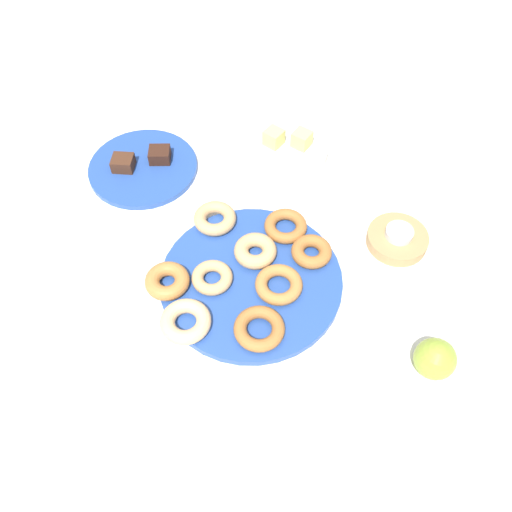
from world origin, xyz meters
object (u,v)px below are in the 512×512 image
at_px(donut_6, 215,218).
at_px(donut_7, 311,252).
at_px(cake_plate, 143,168).
at_px(brownie_far, 160,155).
at_px(donut_plate, 251,280).
at_px(donut_3, 259,329).
at_px(candle_holder, 397,239).
at_px(melon_chunk_left, 274,137).
at_px(donut_0, 279,285).
at_px(donut_4, 167,281).
at_px(melon_chunk_right, 303,139).
at_px(donut_5, 255,251).
at_px(donut_2, 286,226).
at_px(apple, 435,359).
at_px(tealight, 399,233).
at_px(fruit_bowl, 287,152).
at_px(brownie_near, 123,163).
at_px(donut_1, 212,278).
at_px(donut_8, 186,321).

bearing_deg(donut_6, donut_7, -5.98).
bearing_deg(cake_plate, brownie_far, 45.00).
distance_m(donut_plate, donut_3, 0.11).
distance_m(candle_holder, melon_chunk_left, 0.35).
bearing_deg(donut_0, donut_3, -93.96).
height_order(cake_plate, candle_holder, candle_holder).
bearing_deg(donut_4, melon_chunk_right, 71.00).
xyz_separation_m(donut_0, donut_6, (-0.16, 0.11, 0.00)).
xyz_separation_m(donut_5, melon_chunk_right, (0.01, 0.30, 0.02)).
distance_m(donut_7, candle_holder, 0.18).
height_order(donut_2, donut_7, donut_7).
xyz_separation_m(donut_plate, donut_0, (0.05, -0.01, 0.02)).
bearing_deg(donut_5, apple, -19.69).
relative_size(tealight, melon_chunk_left, 1.49).
height_order(donut_2, apple, apple).
relative_size(donut_5, fruit_bowl, 0.45).
height_order(cake_plate, apple, apple).
height_order(cake_plate, fruit_bowl, fruit_bowl).
bearing_deg(donut_plate, donut_2, 77.46).
xyz_separation_m(fruit_bowl, melon_chunk_right, (0.03, 0.01, 0.03)).
bearing_deg(donut_4, tealight, 31.69).
distance_m(donut_2, cake_plate, 0.35).
height_order(donut_0, brownie_near, brownie_near).
relative_size(donut_1, donut_6, 0.90).
distance_m(donut_plate, donut_2, 0.13).
bearing_deg(cake_plate, tealight, -3.42).
relative_size(donut_6, brownie_near, 1.87).
relative_size(donut_1, donut_4, 0.93).
bearing_deg(donut_5, donut_7, 17.41).
bearing_deg(brownie_near, donut_7, -13.61).
distance_m(donut_0, donut_5, 0.09).
relative_size(donut_1, melon_chunk_right, 2.10).
height_order(donut_5, melon_chunk_right, melon_chunk_right).
bearing_deg(brownie_near, apple, -20.90).
distance_m(donut_4, fruit_bowl, 0.42).
xyz_separation_m(donut_plate, donut_3, (0.05, -0.10, 0.02)).
bearing_deg(donut_7, fruit_bowl, 115.08).
bearing_deg(donut_plate, donut_7, 42.17).
relative_size(brownie_near, melon_chunk_right, 1.25).
xyz_separation_m(brownie_far, candle_holder, (0.53, -0.06, -0.01)).
bearing_deg(donut_8, donut_4, 133.21).
distance_m(donut_2, donut_8, 0.28).
bearing_deg(donut_8, fruit_bowl, 84.08).
relative_size(donut_6, brownie_far, 1.87).
height_order(brownie_near, melon_chunk_right, melon_chunk_right).
height_order(donut_6, melon_chunk_left, melon_chunk_left).
height_order(donut_1, fruit_bowl, donut_1).
xyz_separation_m(donut_2, fruit_bowl, (-0.06, 0.21, -0.01)).
xyz_separation_m(donut_3, donut_4, (-0.19, 0.04, 0.00)).
relative_size(donut_plate, donut_6, 4.03).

